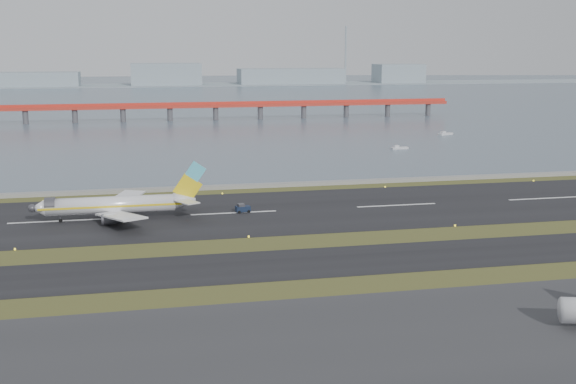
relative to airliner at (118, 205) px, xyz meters
name	(u,v)px	position (x,y,z in m)	size (l,w,h in m)	color
ground	(255,248)	(26.11, -28.86, -3.46)	(1000.00, 1000.00, 0.00)	#344719
apron_strip	(329,370)	(26.11, -83.86, -3.41)	(1000.00, 50.00, 0.10)	#2D2D30
taxiway_strip	(266,265)	(26.11, -40.86, -3.41)	(1000.00, 18.00, 0.10)	black
runway_strip	(234,213)	(26.11, 1.14, -3.41)	(1000.00, 45.00, 0.10)	black
seawall	(219,187)	(26.11, 31.14, -2.96)	(1000.00, 2.50, 1.00)	gray
bay_water	(162,95)	(26.11, 431.14, -3.46)	(1400.00, 800.00, 1.30)	#4A5B69
red_pier	(216,106)	(46.11, 221.14, 3.82)	(260.00, 5.00, 10.20)	red
far_shoreline	(170,79)	(39.73, 591.14, 2.61)	(1400.00, 80.00, 60.50)	#8898A0
airliner	(118,205)	(0.00, 0.00, 0.00)	(38.52, 32.89, 12.80)	white
pushback_tug	(243,208)	(28.22, 1.38, -2.42)	(3.56, 2.40, 2.13)	#131E34
workboat_near	(399,148)	(101.92, 95.28, -2.96)	(6.72, 2.79, 1.58)	silver
workboat_far	(445,134)	(137.78, 133.81, -2.90)	(7.54, 4.75, 1.75)	silver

